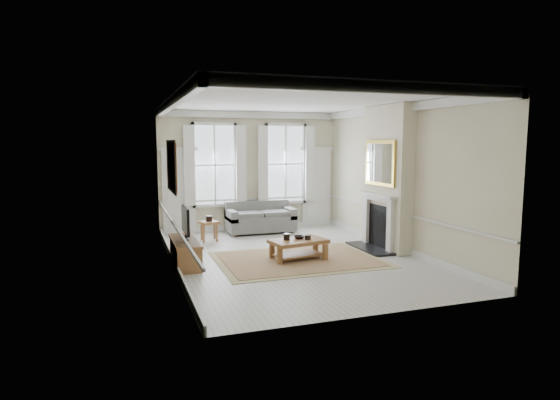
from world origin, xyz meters
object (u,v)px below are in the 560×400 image
object	(u,v)px
sofa	(260,219)
coffee_table	(298,243)
tv_stand	(185,252)
side_table	(209,225)

from	to	relation	value
sofa	coffee_table	world-z (taller)	sofa
sofa	tv_stand	xyz separation A→B (m)	(-2.47, -2.93, -0.09)
coffee_table	tv_stand	world-z (taller)	tv_stand
sofa	coffee_table	size ratio (longest dim) A/B	1.45
tv_stand	sofa	bearing A→B (deg)	49.83
side_table	sofa	bearing A→B (deg)	23.55
side_table	tv_stand	distance (m)	2.42
tv_stand	coffee_table	bearing A→B (deg)	-8.65
side_table	coffee_table	world-z (taller)	side_table
coffee_table	side_table	bearing A→B (deg)	109.56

